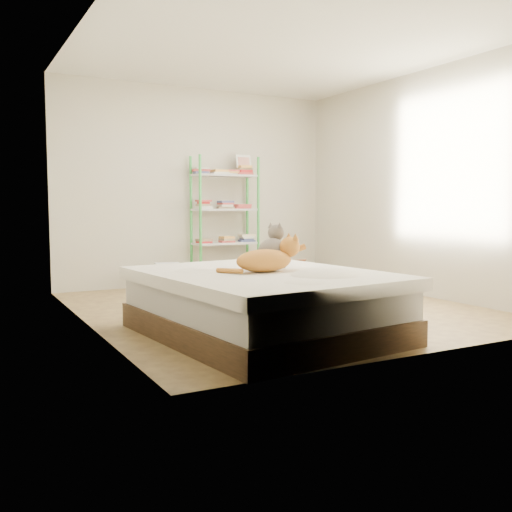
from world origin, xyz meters
TOP-DOWN VIEW (x-y plane):
  - room at (0.00, 0.00)m, footprint 3.81×4.21m
  - bed at (-0.74, -1.05)m, footprint 1.83×2.20m
  - orange_cat at (-0.74, -1.08)m, footprint 0.58×0.32m
  - grey_cat at (-0.58, -0.92)m, footprint 0.43×0.41m
  - shelf_unit at (0.31, 1.88)m, footprint 0.88×0.36m
  - cardboard_box at (0.88, 1.36)m, footprint 0.46×0.44m
  - white_bin at (-0.58, 1.68)m, footprint 0.34×0.31m

SIDE VIEW (x-z plane):
  - cardboard_box at x=0.88m, z-range -0.02..0.34m
  - white_bin at x=-0.58m, z-range 0.00..0.35m
  - bed at x=-0.74m, z-range 0.00..0.52m
  - orange_cat at x=-0.74m, z-range 0.52..0.75m
  - grey_cat at x=-0.58m, z-range 0.52..0.90m
  - shelf_unit at x=0.31m, z-range 0.04..1.78m
  - room at x=0.00m, z-range 0.00..2.61m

